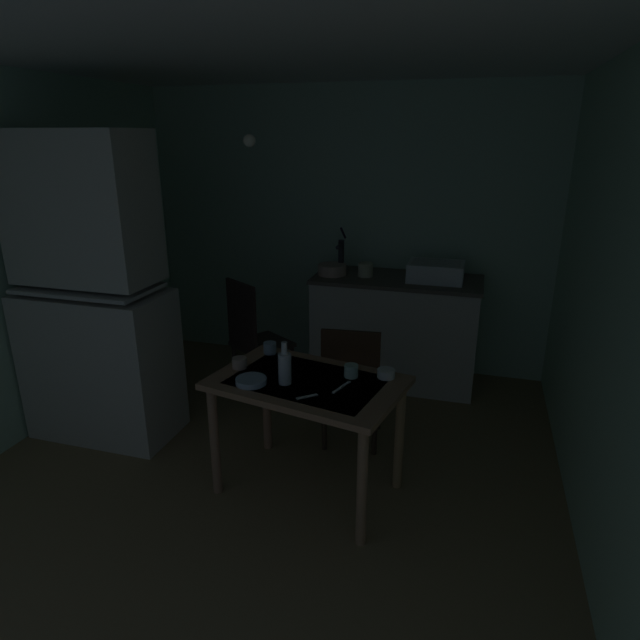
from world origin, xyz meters
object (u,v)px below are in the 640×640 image
Objects in this scene: chair_by_counter at (254,337)px; glass_bottle at (285,367)px; sink_basin at (436,271)px; chair_far_side at (352,383)px; serving_bowl_wide at (251,381)px; mixing_bowl_counter at (332,270)px; dining_table at (307,397)px; mug_tall at (270,348)px; hand_pump at (341,253)px; hutch_cabinet at (94,302)px.

chair_by_counter is 3.97× the size of glass_bottle.
chair_far_side is at bearing -110.26° from sink_basin.
serving_bowl_wide is 0.71× the size of glass_bottle.
mixing_bowl_counter reaches higher than dining_table.
chair_far_side is at bearing -68.08° from mixing_bowl_counter.
sink_basin is at bearing 65.47° from serving_bowl_wide.
chair_by_counter is at bearing 120.63° from glass_bottle.
chair_far_side is (0.13, 0.57, -0.16)m from dining_table.
chair_by_counter reaches higher than mug_tall.
hand_pump is at bearing 98.25° from dining_table.
dining_table is at bearing 34.32° from glass_bottle.
glass_bottle is (-0.24, -0.64, 0.36)m from chair_far_side.
serving_bowl_wide is at bearing -114.53° from sink_basin.
dining_table is 1.33× the size of chair_far_side.
chair_by_counter is (-0.93, 0.53, 0.04)m from chair_far_side.
chair_by_counter is at bearing 112.68° from serving_bowl_wide.
hand_pump reaches higher than dining_table.
chair_far_side is 1.08m from chair_by_counter.
sink_basin is 1.32m from chair_far_side.
chair_by_counter reaches higher than dining_table.
mixing_bowl_counter is 0.20× the size of dining_table.
hand_pump is 0.40× the size of chair_by_counter.
mixing_bowl_counter is 0.97× the size of glass_bottle.
hand_pump is 1.91m from serving_bowl_wide.
mug_tall is (1.25, 0.06, -0.21)m from hutch_cabinet.
chair_by_counter is at bearing -130.26° from hand_pump.
mug_tall is at bearing 137.95° from dining_table.
chair_far_side is (1.73, 0.31, -0.51)m from hutch_cabinet.
sink_basin is 1.79× the size of glass_bottle.
mixing_bowl_counter is (1.29, 1.40, -0.01)m from hutch_cabinet.
chair_by_counter is (0.79, 0.84, -0.47)m from hutch_cabinet.
chair_by_counter is (-0.55, -0.65, -0.59)m from hand_pump.
serving_bowl_wide is (-0.84, -1.84, -0.25)m from sink_basin.
chair_far_side is at bearing 10.13° from hutch_cabinet.
hand_pump is at bearing 94.61° from glass_bottle.
mug_tall is at bearing 97.98° from serving_bowl_wide.
serving_bowl_wide is at bearing -82.02° from mug_tall.
dining_table is (0.25, -1.75, -0.47)m from hand_pump.
sink_basin is 1.83m from dining_table.
mixing_bowl_counter reaches higher than mug_tall.
chair_far_side is 0.90× the size of chair_by_counter.
hand_pump is 1.39m from chair_far_side.
glass_bottle reaches higher than serving_bowl_wide.
mixing_bowl_counter is 0.25× the size of chair_by_counter.
chair_far_side is at bearing 69.57° from glass_bottle.
hutch_cabinet is at bearing -146.04° from sink_basin.
hutch_cabinet is 1.83m from chair_far_side.
serving_bowl_wide is (-0.29, -0.13, 0.12)m from dining_table.
glass_bottle is (0.15, -1.82, -0.26)m from hand_pump.
mixing_bowl_counter is (-0.05, -0.10, -0.12)m from hand_pump.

